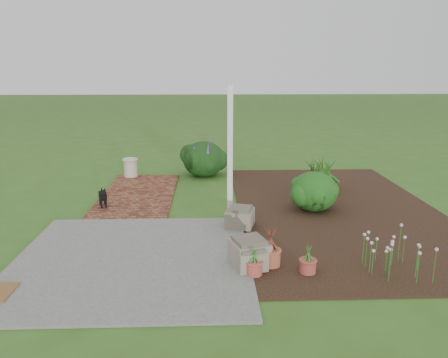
{
  "coord_description": "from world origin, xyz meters",
  "views": [
    {
      "loc": [
        -0.09,
        -7.83,
        2.81
      ],
      "look_at": [
        0.2,
        0.4,
        0.7
      ],
      "focal_mm": 35.0,
      "sensor_mm": 36.0,
      "label": 1
    }
  ],
  "objects_px": {
    "cream_ceramic_urn": "(131,168)",
    "black_dog": "(103,196)",
    "evergreen_shrub": "(314,190)",
    "stone_trough_near": "(250,258)"
  },
  "relations": [
    {
      "from": "black_dog",
      "to": "cream_ceramic_urn",
      "type": "bearing_deg",
      "value": 68.39
    },
    {
      "from": "cream_ceramic_urn",
      "to": "evergreen_shrub",
      "type": "xyz_separation_m",
      "value": [
        4.15,
        -2.87,
        0.16
      ]
    },
    {
      "from": "cream_ceramic_urn",
      "to": "evergreen_shrub",
      "type": "bearing_deg",
      "value": -34.64
    },
    {
      "from": "stone_trough_near",
      "to": "cream_ceramic_urn",
      "type": "bearing_deg",
      "value": 115.54
    },
    {
      "from": "stone_trough_near",
      "to": "evergreen_shrub",
      "type": "xyz_separation_m",
      "value": [
        1.53,
        2.62,
        0.25
      ]
    },
    {
      "from": "black_dog",
      "to": "evergreen_shrub",
      "type": "height_order",
      "value": "evergreen_shrub"
    },
    {
      "from": "stone_trough_near",
      "to": "evergreen_shrub",
      "type": "relative_size",
      "value": 0.44
    },
    {
      "from": "stone_trough_near",
      "to": "evergreen_shrub",
      "type": "bearing_deg",
      "value": 59.72
    },
    {
      "from": "evergreen_shrub",
      "to": "black_dog",
      "type": "bearing_deg",
      "value": 176.16
    },
    {
      "from": "cream_ceramic_urn",
      "to": "black_dog",
      "type": "bearing_deg",
      "value": -92.69
    }
  ]
}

